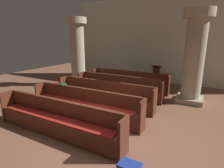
% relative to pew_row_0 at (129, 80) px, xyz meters
% --- Properties ---
extents(ground_plane, '(19.20, 19.20, 0.00)m').
position_rel_pew_row_0_xyz_m(ground_plane, '(0.73, -3.83, -0.46)').
color(ground_plane, brown).
extents(back_wall, '(10.00, 0.16, 4.50)m').
position_rel_pew_row_0_xyz_m(back_wall, '(0.73, 2.25, 1.79)').
color(back_wall, silver).
rests_on(back_wall, ground).
extents(pew_row_0, '(3.75, 0.47, 0.86)m').
position_rel_pew_row_0_xyz_m(pew_row_0, '(0.00, 0.00, 0.00)').
color(pew_row_0, '#562819').
rests_on(pew_row_0, ground).
extents(pew_row_1, '(3.75, 0.46, 0.86)m').
position_rel_pew_row_0_xyz_m(pew_row_1, '(0.00, -1.15, 0.00)').
color(pew_row_1, '#562819').
rests_on(pew_row_1, ground).
extents(pew_row_2, '(3.75, 0.47, 0.86)m').
position_rel_pew_row_0_xyz_m(pew_row_2, '(0.00, -2.30, 0.00)').
color(pew_row_2, '#562819').
rests_on(pew_row_2, ground).
extents(pew_row_3, '(3.75, 0.46, 0.86)m').
position_rel_pew_row_0_xyz_m(pew_row_3, '(0.00, -3.44, 0.00)').
color(pew_row_3, '#562819').
rests_on(pew_row_3, ground).
extents(pew_row_4, '(3.75, 0.46, 0.86)m').
position_rel_pew_row_0_xyz_m(pew_row_4, '(0.00, -4.59, 0.00)').
color(pew_row_4, '#562819').
rests_on(pew_row_4, ground).
extents(pillar_aisle_side, '(1.01, 1.01, 3.34)m').
position_rel_pew_row_0_xyz_m(pillar_aisle_side, '(2.71, -0.42, 1.28)').
color(pillar_aisle_side, '#9F967E').
rests_on(pillar_aisle_side, ground).
extents(pillar_far_side, '(1.01, 1.01, 3.34)m').
position_rel_pew_row_0_xyz_m(pillar_far_side, '(-2.66, -0.37, 1.28)').
color(pillar_far_side, '#9F967E').
rests_on(pillar_far_side, ground).
extents(lectern, '(0.48, 0.45, 1.08)m').
position_rel_pew_row_0_xyz_m(lectern, '(0.98, 1.20, -0.01)').
color(lectern, '#411E13').
rests_on(lectern, ground).
extents(hymn_book, '(0.16, 0.21, 0.03)m').
position_rel_pew_row_0_xyz_m(hymn_book, '(-0.99, -3.25, 0.41)').
color(hymn_book, '#194723').
rests_on(hymn_book, pew_row_3).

